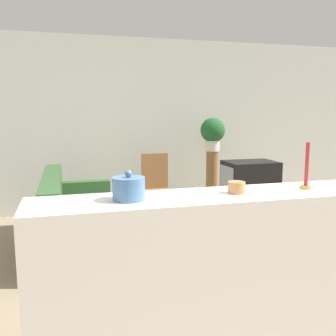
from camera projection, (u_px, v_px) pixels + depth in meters
ground_plane at (214, 317)px, 2.89m from camera, size 14.00×14.00×0.00m
wall_back at (133, 125)px, 5.95m from camera, size 9.00×0.06×2.70m
couch at (78, 222)px, 4.31m from camera, size 0.84×1.92×0.86m
tv_stand at (249, 212)px, 5.06m from camera, size 0.77×0.51×0.43m
television at (250, 179)px, 4.99m from camera, size 0.68×0.48×0.48m
wooden_chair at (157, 185)px, 5.46m from camera, size 0.44×0.44×0.96m
plant_stand at (212, 181)px, 5.95m from camera, size 0.19×0.19×0.95m
potted_plant at (213, 132)px, 5.84m from camera, size 0.39×0.39×0.52m
foreground_counter at (244, 277)px, 2.35m from camera, size 2.60×0.44×1.08m
decorative_bowl at (129, 188)px, 2.07m from camera, size 0.18×0.18×0.17m
candle_jar at (236, 187)px, 2.25m from camera, size 0.11×0.11×0.07m
candlestick at (306, 173)px, 2.36m from camera, size 0.07×0.07×0.30m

